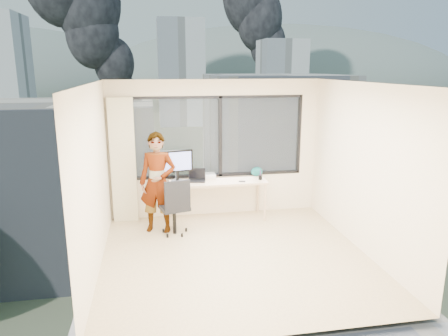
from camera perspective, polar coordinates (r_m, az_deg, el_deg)
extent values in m
cube|color=#CCB684|center=(6.53, 1.55, -11.93)|extent=(4.00, 4.00, 0.01)
cube|color=white|center=(5.90, 1.71, 11.50)|extent=(4.00, 4.00, 0.01)
cube|color=beige|center=(4.24, 7.09, -7.49)|extent=(4.00, 0.01, 2.60)
cube|color=beige|center=(6.02, -17.36, -1.60)|extent=(0.01, 4.00, 2.60)
cube|color=beige|center=(6.77, 18.46, -0.05)|extent=(0.01, 4.00, 2.60)
cube|color=beige|center=(7.85, -13.60, 0.98)|extent=(0.45, 0.14, 2.30)
cube|color=#C9AD87|center=(7.91, -0.83, -4.34)|extent=(1.80, 0.60, 0.75)
imported|color=#2D2D33|center=(7.29, -9.04, -2.00)|extent=(0.73, 0.58, 1.75)
cube|color=white|center=(8.02, -2.30, -1.04)|extent=(0.30, 0.25, 0.07)
cube|color=black|center=(7.74, 2.48, -1.82)|extent=(0.13, 0.08, 0.01)
cylinder|color=black|center=(7.89, 4.99, -1.27)|extent=(0.09, 0.09, 0.09)
ellipsoid|color=#0C4C4D|center=(8.14, 4.50, -0.48)|extent=(0.25, 0.16, 0.18)
cube|color=#515B3D|center=(126.90, -9.37, 5.87)|extent=(400.00, 400.00, 0.04)
cube|color=beige|center=(37.91, -21.49, -2.32)|extent=(16.00, 12.00, 14.00)
cube|color=beige|center=(46.56, 6.70, 2.65)|extent=(14.00, 13.00, 16.00)
cube|color=silver|center=(126.12, -5.92, 12.77)|extent=(13.00, 13.00, 30.00)
cube|color=silver|center=(152.96, 7.80, 12.12)|extent=(15.00, 15.00, 26.00)
ellipsoid|color=slate|center=(341.54, 7.43, 10.74)|extent=(300.00, 220.00, 96.00)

